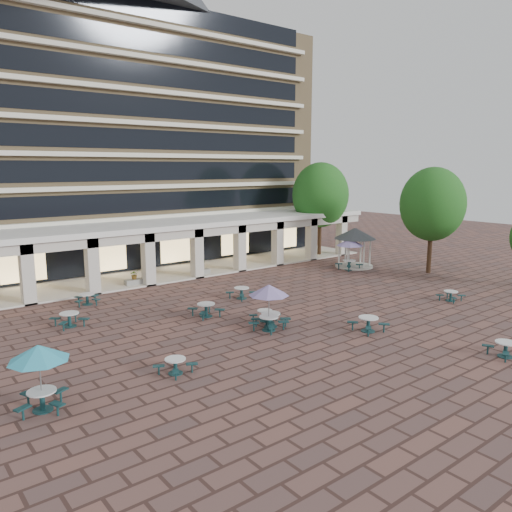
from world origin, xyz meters
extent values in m
plane|color=brown|center=(0.00, 0.00, 0.00)|extent=(120.00, 120.00, 0.00)
cube|color=#A0855A|center=(0.00, 25.50, 11.00)|extent=(40.00, 15.00, 22.00)
cube|color=silver|center=(0.00, 17.75, 4.50)|extent=(36.80, 0.50, 0.35)
cube|color=black|center=(0.00, 17.98, 5.80)|extent=(35.20, 0.05, 1.60)
cube|color=silver|center=(0.00, 17.75, 7.10)|extent=(36.80, 0.50, 0.35)
cube|color=black|center=(0.00, 17.98, 8.40)|extent=(35.20, 0.05, 1.60)
cube|color=silver|center=(0.00, 17.75, 9.70)|extent=(36.80, 0.50, 0.35)
cube|color=black|center=(0.00, 17.98, 11.00)|extent=(35.20, 0.05, 1.60)
cube|color=silver|center=(0.00, 17.75, 12.30)|extent=(36.80, 0.50, 0.35)
cube|color=black|center=(0.00, 17.98, 13.60)|extent=(35.20, 0.05, 1.60)
cube|color=silver|center=(0.00, 17.75, 14.90)|extent=(36.80, 0.50, 0.35)
cube|color=black|center=(0.00, 17.98, 16.20)|extent=(35.20, 0.05, 1.60)
cube|color=silver|center=(0.00, 17.75, 17.50)|extent=(36.80, 0.50, 0.35)
cube|color=black|center=(0.00, 17.98, 18.80)|extent=(35.20, 0.05, 1.60)
cube|color=silver|center=(0.00, 17.75, 20.10)|extent=(36.80, 0.50, 0.35)
cube|color=black|center=(0.00, 17.98, 21.40)|extent=(35.20, 0.05, 1.60)
cube|color=white|center=(0.00, 15.00, 4.20)|extent=(42.00, 6.60, 0.40)
cube|color=beige|center=(0.00, 12.15, 3.75)|extent=(42.00, 0.30, 0.90)
cube|color=black|center=(0.00, 17.70, 1.80)|extent=(38.00, 0.15, 3.20)
cube|color=beige|center=(0.00, 15.00, 0.06)|extent=(42.00, 6.00, 0.12)
cube|color=beige|center=(-10.56, 12.40, 2.00)|extent=(0.80, 0.80, 4.00)
cube|color=beige|center=(-6.33, 12.40, 2.00)|extent=(0.80, 0.80, 4.00)
cube|color=beige|center=(-2.11, 12.40, 2.00)|extent=(0.80, 0.80, 4.00)
cube|color=beige|center=(2.11, 12.40, 2.00)|extent=(0.80, 0.80, 4.00)
cube|color=beige|center=(6.33, 12.40, 2.00)|extent=(0.80, 0.80, 4.00)
cube|color=beige|center=(10.56, 12.40, 2.00)|extent=(0.80, 0.80, 4.00)
cube|color=beige|center=(14.78, 12.40, 2.00)|extent=(0.80, 0.80, 4.00)
cube|color=beige|center=(19.00, 12.40, 2.00)|extent=(0.80, 0.80, 4.00)
cube|color=#FFD88C|center=(-9.60, 17.55, 1.60)|extent=(3.20, 0.08, 2.40)
cube|color=#FFD88C|center=(-3.20, 17.55, 1.60)|extent=(3.20, 0.08, 2.40)
cube|color=#FFD88C|center=(3.20, 17.55, 1.60)|extent=(3.20, 0.08, 2.40)
cube|color=#FFD88C|center=(9.60, 17.55, 1.60)|extent=(3.20, 0.08, 2.40)
cube|color=#FFD88C|center=(16.00, 17.55, 1.60)|extent=(3.20, 0.08, 2.40)
cylinder|color=#143C3D|center=(-8.58, -3.16, 0.02)|extent=(0.63, 0.63, 0.04)
cylinder|color=#143C3D|center=(-8.58, -3.16, 0.30)|extent=(0.16, 0.16, 0.59)
cylinder|color=silver|center=(-8.58, -3.16, 0.66)|extent=(0.90, 0.90, 0.05)
cube|color=#143C3D|center=(-8.24, -2.54, 0.40)|extent=(0.46, 0.56, 0.05)
cylinder|color=#143C3D|center=(-8.24, -2.54, 0.19)|extent=(0.07, 0.07, 0.38)
cube|color=#143C3D|center=(-9.20, -2.83, 0.40)|extent=(0.56, 0.46, 0.05)
cylinder|color=#143C3D|center=(-9.20, -2.83, 0.19)|extent=(0.07, 0.07, 0.38)
cube|color=#143C3D|center=(-8.91, -3.78, 0.40)|extent=(0.46, 0.56, 0.05)
cylinder|color=#143C3D|center=(-8.91, -3.78, 0.19)|extent=(0.07, 0.07, 0.38)
cube|color=#143C3D|center=(-7.96, -3.50, 0.40)|extent=(0.56, 0.46, 0.05)
cylinder|color=#143C3D|center=(-7.96, -3.50, 0.19)|extent=(0.07, 0.07, 0.38)
cylinder|color=#143C3D|center=(2.33, -4.66, 0.02)|extent=(0.74, 0.74, 0.04)
cylinder|color=#143C3D|center=(2.33, -4.66, 0.35)|extent=(0.19, 0.19, 0.70)
cylinder|color=silver|center=(2.33, -4.66, 0.77)|extent=(1.06, 1.06, 0.05)
cube|color=#143C3D|center=(2.97, -4.14, 0.46)|extent=(0.64, 0.60, 0.05)
cylinder|color=#143C3D|center=(2.97, -4.14, 0.22)|extent=(0.08, 0.08, 0.44)
cube|color=#143C3D|center=(1.81, -4.03, 0.46)|extent=(0.60, 0.64, 0.05)
cylinder|color=#143C3D|center=(1.81, -4.03, 0.22)|extent=(0.08, 0.08, 0.44)
cube|color=#143C3D|center=(1.70, -5.19, 0.46)|extent=(0.64, 0.60, 0.05)
cylinder|color=#143C3D|center=(1.70, -5.19, 0.22)|extent=(0.08, 0.08, 0.44)
cube|color=#143C3D|center=(2.86, -5.30, 0.46)|extent=(0.60, 0.64, 0.05)
cylinder|color=#143C3D|center=(2.86, -5.30, 0.22)|extent=(0.08, 0.08, 0.44)
cylinder|color=#143C3D|center=(4.46, -11.00, 0.02)|extent=(0.67, 0.67, 0.04)
cylinder|color=#143C3D|center=(4.46, -11.00, 0.32)|extent=(0.17, 0.17, 0.63)
cylinder|color=silver|center=(4.46, -11.00, 0.70)|extent=(0.96, 0.96, 0.05)
cube|color=#143C3D|center=(5.13, -10.67, 0.42)|extent=(0.59, 0.48, 0.05)
cylinder|color=#143C3D|center=(5.13, -10.67, 0.20)|extent=(0.08, 0.08, 0.40)
cube|color=#143C3D|center=(4.13, -10.33, 0.42)|extent=(0.48, 0.59, 0.05)
cylinder|color=#143C3D|center=(4.13, -10.33, 0.20)|extent=(0.08, 0.08, 0.40)
cube|color=#143C3D|center=(3.79, -11.33, 0.42)|extent=(0.59, 0.48, 0.05)
cylinder|color=#143C3D|center=(3.79, -11.33, 0.20)|extent=(0.08, 0.08, 0.40)
cylinder|color=#143C3D|center=(11.52, -4.03, 0.02)|extent=(0.62, 0.62, 0.04)
cylinder|color=#143C3D|center=(11.52, -4.03, 0.29)|extent=(0.16, 0.16, 0.59)
cylinder|color=silver|center=(11.52, -4.03, 0.65)|extent=(0.89, 0.89, 0.04)
cube|color=#143C3D|center=(11.99, -3.52, 0.39)|extent=(0.52, 0.53, 0.04)
cylinder|color=#143C3D|center=(11.99, -3.52, 0.19)|extent=(0.07, 0.07, 0.37)
cube|color=#143C3D|center=(11.01, -3.56, 0.39)|extent=(0.53, 0.52, 0.04)
cylinder|color=#143C3D|center=(11.01, -3.56, 0.19)|extent=(0.07, 0.07, 0.37)
cube|color=#143C3D|center=(11.05, -4.54, 0.39)|extent=(0.52, 0.53, 0.04)
cylinder|color=#143C3D|center=(11.05, -4.54, 0.19)|extent=(0.07, 0.07, 0.37)
cube|color=#143C3D|center=(12.03, -4.50, 0.39)|extent=(0.53, 0.52, 0.04)
cylinder|color=#143C3D|center=(12.03, -4.50, 0.19)|extent=(0.07, 0.07, 0.37)
cylinder|color=#143C3D|center=(-14.00, -3.08, 0.02)|extent=(0.72, 0.72, 0.04)
cylinder|color=#143C3D|center=(-14.00, -3.08, 0.34)|extent=(0.18, 0.18, 0.68)
cylinder|color=silver|center=(-14.00, -3.08, 0.75)|extent=(1.03, 1.03, 0.05)
cube|color=#143C3D|center=(-13.26, -2.77, 0.45)|extent=(0.63, 0.48, 0.05)
cylinder|color=#143C3D|center=(-13.26, -2.77, 0.22)|extent=(0.08, 0.08, 0.43)
cube|color=#143C3D|center=(-14.31, -2.34, 0.45)|extent=(0.48, 0.63, 0.05)
cylinder|color=#143C3D|center=(-14.31, -2.34, 0.22)|extent=(0.08, 0.08, 0.43)
cube|color=#143C3D|center=(-14.74, -3.39, 0.45)|extent=(0.63, 0.48, 0.05)
cylinder|color=#143C3D|center=(-14.74, -3.39, 0.22)|extent=(0.08, 0.08, 0.43)
cube|color=#143C3D|center=(-13.69, -3.82, 0.45)|extent=(0.48, 0.63, 0.05)
cylinder|color=#143C3D|center=(-13.69, -3.82, 0.22)|extent=(0.08, 0.08, 0.43)
cylinder|color=gray|center=(-14.00, -3.08, 1.23)|extent=(0.05, 0.05, 2.46)
cone|color=teal|center=(-14.00, -3.08, 2.21)|extent=(2.16, 2.16, 0.56)
cylinder|color=#143C3D|center=(-3.05, 3.03, 0.02)|extent=(0.74, 0.74, 0.04)
cylinder|color=#143C3D|center=(-3.05, 3.03, 0.35)|extent=(0.19, 0.19, 0.69)
cylinder|color=silver|center=(-3.05, 3.03, 0.77)|extent=(1.05, 1.05, 0.05)
cube|color=#143C3D|center=(-2.46, 3.60, 0.46)|extent=(0.62, 0.61, 0.05)
cylinder|color=#143C3D|center=(-2.46, 3.60, 0.22)|extent=(0.08, 0.08, 0.44)
cube|color=#143C3D|center=(-3.62, 3.62, 0.46)|extent=(0.61, 0.62, 0.05)
cylinder|color=#143C3D|center=(-3.62, 3.62, 0.22)|extent=(0.08, 0.08, 0.44)
cube|color=#143C3D|center=(-3.65, 2.46, 0.46)|extent=(0.62, 0.61, 0.05)
cylinder|color=#143C3D|center=(-3.65, 2.46, 0.22)|extent=(0.08, 0.08, 0.44)
cube|color=#143C3D|center=(-2.48, 2.44, 0.46)|extent=(0.61, 0.62, 0.05)
cylinder|color=#143C3D|center=(-2.48, 2.44, 0.22)|extent=(0.08, 0.08, 0.44)
cylinder|color=#143C3D|center=(-1.77, -1.22, 0.02)|extent=(0.73, 0.73, 0.04)
cylinder|color=#143C3D|center=(-1.77, -1.22, 0.34)|extent=(0.19, 0.19, 0.69)
cylinder|color=silver|center=(-1.77, -1.22, 0.76)|extent=(1.04, 1.04, 0.05)
cube|color=#143C3D|center=(-1.35, -0.52, 0.46)|extent=(0.54, 0.64, 0.05)
cylinder|color=#143C3D|center=(-1.35, -0.52, 0.22)|extent=(0.08, 0.08, 0.44)
cube|color=#143C3D|center=(-2.47, -0.80, 0.46)|extent=(0.64, 0.54, 0.05)
cylinder|color=#143C3D|center=(-2.47, -0.80, 0.22)|extent=(0.08, 0.08, 0.44)
cube|color=#143C3D|center=(-2.18, -1.92, 0.46)|extent=(0.54, 0.64, 0.05)
cylinder|color=#143C3D|center=(-2.18, -1.92, 0.22)|extent=(0.08, 0.08, 0.44)
cube|color=#143C3D|center=(-1.07, -1.63, 0.46)|extent=(0.64, 0.54, 0.05)
cylinder|color=#143C3D|center=(-1.07, -1.63, 0.22)|extent=(0.08, 0.08, 0.44)
cylinder|color=gray|center=(-1.77, -1.22, 1.25)|extent=(0.05, 0.05, 2.50)
cone|color=#8572B3|center=(-1.77, -1.22, 2.24)|extent=(2.19, 2.19, 0.57)
cylinder|color=#143C3D|center=(-10.02, 6.15, 0.02)|extent=(0.73, 0.73, 0.04)
cylinder|color=#143C3D|center=(-10.02, 6.15, 0.34)|extent=(0.19, 0.19, 0.69)
cylinder|color=silver|center=(-10.02, 6.15, 0.76)|extent=(1.04, 1.04, 0.05)
cube|color=#143C3D|center=(-9.49, 6.76, 0.46)|extent=(0.59, 0.62, 0.05)
cylinder|color=#143C3D|center=(-9.49, 6.76, 0.22)|extent=(0.08, 0.08, 0.44)
cube|color=#143C3D|center=(-10.63, 6.68, 0.46)|extent=(0.62, 0.59, 0.05)
cylinder|color=#143C3D|center=(-10.63, 6.68, 0.22)|extent=(0.08, 0.08, 0.44)
cube|color=#143C3D|center=(-10.55, 5.54, 0.46)|extent=(0.59, 0.62, 0.05)
cylinder|color=#143C3D|center=(-10.55, 5.54, 0.22)|extent=(0.08, 0.08, 0.44)
cube|color=#143C3D|center=(-9.41, 5.62, 0.46)|extent=(0.62, 0.59, 0.05)
cylinder|color=#143C3D|center=(-9.41, 5.62, 0.22)|extent=(0.08, 0.08, 0.44)
cylinder|color=#143C3D|center=(-1.28, -0.81, 0.02)|extent=(0.73, 0.73, 0.04)
cylinder|color=#143C3D|center=(-1.28, -0.81, 0.35)|extent=(0.19, 0.19, 0.69)
cylinder|color=silver|center=(-1.28, -0.81, 0.76)|extent=(1.05, 1.05, 0.05)
cube|color=#143C3D|center=(-0.79, -0.15, 0.46)|extent=(0.58, 0.64, 0.05)
cylinder|color=#143C3D|center=(-0.79, -0.15, 0.22)|extent=(0.08, 0.08, 0.44)
cube|color=#143C3D|center=(-1.93, -0.32, 0.46)|extent=(0.64, 0.58, 0.05)
cylinder|color=#143C3D|center=(-1.93, -0.32, 0.22)|extent=(0.08, 0.08, 0.44)
cube|color=#143C3D|center=(-1.77, -1.46, 0.46)|extent=(0.58, 0.64, 0.05)
cylinder|color=#143C3D|center=(-1.77, -1.46, 0.22)|extent=(0.08, 0.08, 0.44)
cube|color=#143C3D|center=(-0.63, -1.30, 0.46)|extent=(0.64, 0.58, 0.05)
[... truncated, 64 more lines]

